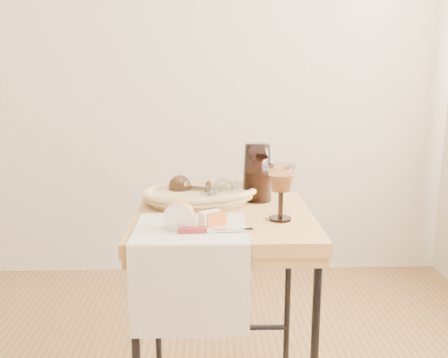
{
  "coord_description": "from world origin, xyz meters",
  "views": [
    {
      "loc": [
        0.44,
        -1.0,
        1.18
      ],
      "look_at": [
        0.48,
        0.5,
        0.85
      ],
      "focal_mm": 39.2,
      "sensor_mm": 36.0,
      "label": 1
    }
  ],
  "objects_px": {
    "goblet_lying_a": "(192,187)",
    "pitcher": "(257,172)",
    "tea_towel": "(191,228)",
    "table_knife": "(213,230)",
    "apple_half": "(179,215)",
    "side_table": "(224,317)",
    "bread_basket": "(201,196)",
    "wine_goblet": "(281,192)",
    "goblet_lying_b": "(217,191)"
  },
  "relations": [
    {
      "from": "bread_basket",
      "to": "apple_half",
      "type": "xyz_separation_m",
      "value": [
        -0.06,
        -0.3,
        0.02
      ]
    },
    {
      "from": "side_table",
      "to": "pitcher",
      "type": "bearing_deg",
      "value": 54.38
    },
    {
      "from": "goblet_lying_a",
      "to": "tea_towel",
      "type": "bearing_deg",
      "value": 109.54
    },
    {
      "from": "side_table",
      "to": "bread_basket",
      "type": "relative_size",
      "value": 1.99
    },
    {
      "from": "tea_towel",
      "to": "bread_basket",
      "type": "bearing_deg",
      "value": 84.89
    },
    {
      "from": "tea_towel",
      "to": "bread_basket",
      "type": "xyz_separation_m",
      "value": [
        0.03,
        0.29,
        0.02
      ]
    },
    {
      "from": "goblet_lying_a",
      "to": "pitcher",
      "type": "relative_size",
      "value": 0.55
    },
    {
      "from": "bread_basket",
      "to": "goblet_lying_b",
      "type": "bearing_deg",
      "value": -38.65
    },
    {
      "from": "side_table",
      "to": "goblet_lying_a",
      "type": "distance_m",
      "value": 0.46
    },
    {
      "from": "goblet_lying_b",
      "to": "apple_half",
      "type": "xyz_separation_m",
      "value": [
        -0.11,
        -0.28,
        -0.0
      ]
    },
    {
      "from": "apple_half",
      "to": "pitcher",
      "type": "bearing_deg",
      "value": 58.46
    },
    {
      "from": "bread_basket",
      "to": "wine_goblet",
      "type": "distance_m",
      "value": 0.33
    },
    {
      "from": "goblet_lying_a",
      "to": "apple_half",
      "type": "height_order",
      "value": "goblet_lying_a"
    },
    {
      "from": "tea_towel",
      "to": "goblet_lying_a",
      "type": "bearing_deg",
      "value": 91.35
    },
    {
      "from": "goblet_lying_a",
      "to": "goblet_lying_b",
      "type": "bearing_deg",
      "value": 174.6
    },
    {
      "from": "side_table",
      "to": "tea_towel",
      "type": "relative_size",
      "value": 2.23
    },
    {
      "from": "tea_towel",
      "to": "goblet_lying_b",
      "type": "distance_m",
      "value": 0.28
    },
    {
      "from": "pitcher",
      "to": "bread_basket",
      "type": "bearing_deg",
      "value": -153.62
    },
    {
      "from": "tea_towel",
      "to": "goblet_lying_b",
      "type": "xyz_separation_m",
      "value": [
        0.08,
        0.26,
        0.05
      ]
    },
    {
      "from": "apple_half",
      "to": "table_knife",
      "type": "height_order",
      "value": "apple_half"
    },
    {
      "from": "side_table",
      "to": "goblet_lying_a",
      "type": "xyz_separation_m",
      "value": [
        -0.11,
        0.15,
        0.42
      ]
    },
    {
      "from": "apple_half",
      "to": "table_knife",
      "type": "distance_m",
      "value": 0.11
    },
    {
      "from": "goblet_lying_a",
      "to": "wine_goblet",
      "type": "xyz_separation_m",
      "value": [
        0.28,
        -0.22,
        0.04
      ]
    },
    {
      "from": "tea_towel",
      "to": "wine_goblet",
      "type": "distance_m",
      "value": 0.3
    },
    {
      "from": "table_knife",
      "to": "side_table",
      "type": "bearing_deg",
      "value": 76.48
    },
    {
      "from": "pitcher",
      "to": "apple_half",
      "type": "xyz_separation_m",
      "value": [
        -0.25,
        -0.34,
        -0.05
      ]
    },
    {
      "from": "apple_half",
      "to": "side_table",
      "type": "bearing_deg",
      "value": 57.17
    },
    {
      "from": "side_table",
      "to": "goblet_lying_a",
      "type": "bearing_deg",
      "value": 125.52
    },
    {
      "from": "side_table",
      "to": "goblet_lying_b",
      "type": "height_order",
      "value": "goblet_lying_b"
    },
    {
      "from": "bread_basket",
      "to": "goblet_lying_a",
      "type": "xyz_separation_m",
      "value": [
        -0.03,
        0.02,
        0.03
      ]
    },
    {
      "from": "tea_towel",
      "to": "bread_basket",
      "type": "relative_size",
      "value": 0.89
    },
    {
      "from": "side_table",
      "to": "goblet_lying_b",
      "type": "xyz_separation_m",
      "value": [
        -0.02,
        0.11,
        0.41
      ]
    },
    {
      "from": "goblet_lying_a",
      "to": "goblet_lying_b",
      "type": "distance_m",
      "value": 0.1
    },
    {
      "from": "bread_basket",
      "to": "table_knife",
      "type": "bearing_deg",
      "value": -100.48
    },
    {
      "from": "wine_goblet",
      "to": "bread_basket",
      "type": "bearing_deg",
      "value": 140.3
    },
    {
      "from": "bread_basket",
      "to": "goblet_lying_a",
      "type": "distance_m",
      "value": 0.05
    },
    {
      "from": "goblet_lying_b",
      "to": "apple_half",
      "type": "bearing_deg",
      "value": -171.84
    },
    {
      "from": "goblet_lying_a",
      "to": "table_knife",
      "type": "relative_size",
      "value": 0.64
    },
    {
      "from": "tea_towel",
      "to": "goblet_lying_a",
      "type": "distance_m",
      "value": 0.31
    },
    {
      "from": "goblet_lying_a",
      "to": "table_knife",
      "type": "xyz_separation_m",
      "value": [
        0.07,
        -0.35,
        -0.04
      ]
    },
    {
      "from": "goblet_lying_b",
      "to": "apple_half",
      "type": "height_order",
      "value": "apple_half"
    },
    {
      "from": "table_knife",
      "to": "pitcher",
      "type": "bearing_deg",
      "value": 63.75
    },
    {
      "from": "bread_basket",
      "to": "apple_half",
      "type": "bearing_deg",
      "value": -117.58
    },
    {
      "from": "goblet_lying_b",
      "to": "tea_towel",
      "type": "bearing_deg",
      "value": -167.02
    },
    {
      "from": "bread_basket",
      "to": "goblet_lying_a",
      "type": "bearing_deg",
      "value": 136.59
    },
    {
      "from": "bread_basket",
      "to": "wine_goblet",
      "type": "xyz_separation_m",
      "value": [
        0.25,
        -0.21,
        0.06
      ]
    },
    {
      "from": "side_table",
      "to": "bread_basket",
      "type": "distance_m",
      "value": 0.42
    },
    {
      "from": "tea_towel",
      "to": "table_knife",
      "type": "distance_m",
      "value": 0.08
    },
    {
      "from": "tea_towel",
      "to": "bread_basket",
      "type": "height_order",
      "value": "bread_basket"
    },
    {
      "from": "side_table",
      "to": "goblet_lying_b",
      "type": "bearing_deg",
      "value": 100.27
    }
  ]
}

